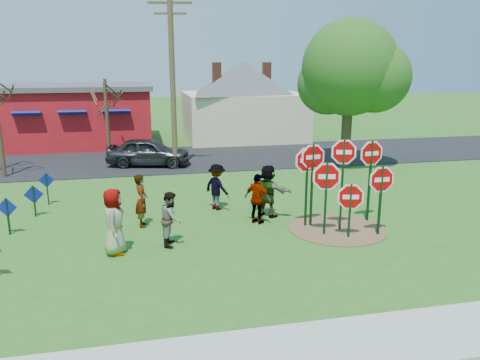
% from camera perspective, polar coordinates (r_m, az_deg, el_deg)
% --- Properties ---
extents(ground, '(120.00, 120.00, 0.00)m').
position_cam_1_polar(ground, '(15.59, -5.21, -5.90)').
color(ground, '#27611B').
rests_on(ground, ground).
extents(sidewalk, '(22.00, 1.80, 0.08)m').
position_cam_1_polar(sidewalk, '(9.23, 0.68, -20.95)').
color(sidewalk, '#9E9E99').
rests_on(sidewalk, ground).
extents(road, '(120.00, 7.50, 0.04)m').
position_cam_1_polar(road, '(26.64, -8.26, 2.56)').
color(road, black).
rests_on(road, ground).
extents(dirt_patch, '(3.20, 3.20, 0.03)m').
position_cam_1_polar(dirt_patch, '(15.82, 11.73, -5.79)').
color(dirt_patch, brown).
rests_on(dirt_patch, ground).
extents(red_building, '(9.40, 7.69, 3.90)m').
position_cam_1_polar(red_building, '(32.94, -18.88, 7.59)').
color(red_building, maroon).
rests_on(red_building, ground).
extents(cream_house, '(9.40, 9.40, 6.50)m').
position_cam_1_polar(cream_house, '(33.42, 0.33, 10.09)').
color(cream_house, beige).
rests_on(cream_house, ground).
extents(stop_sign_a, '(1.17, 0.30, 2.51)m').
position_cam_1_polar(stop_sign_a, '(14.72, 10.49, -0.33)').
color(stop_sign_a, black).
rests_on(stop_sign_a, ground).
extents(stop_sign_b, '(1.12, 0.12, 2.92)m').
position_cam_1_polar(stop_sign_b, '(15.37, 8.85, 1.89)').
color(stop_sign_b, black).
rests_on(stop_sign_b, ground).
extents(stop_sign_c, '(1.06, 0.29, 3.14)m').
position_cam_1_polar(stop_sign_c, '(15.12, 12.47, 1.95)').
color(stop_sign_c, black).
rests_on(stop_sign_c, ground).
extents(stop_sign_d, '(1.15, 0.14, 2.96)m').
position_cam_1_polar(stop_sign_d, '(16.27, 15.68, 2.29)').
color(stop_sign_d, black).
rests_on(stop_sign_d, ground).
extents(stop_sign_e, '(1.09, 0.30, 1.89)m').
position_cam_1_polar(stop_sign_e, '(14.75, 13.32, -2.40)').
color(stop_sign_e, black).
rests_on(stop_sign_e, ground).
extents(stop_sign_f, '(1.13, 0.08, 2.38)m').
position_cam_1_polar(stop_sign_f, '(15.12, 16.86, -0.49)').
color(stop_sign_f, black).
rests_on(stop_sign_f, ground).
extents(stop_sign_g, '(1.13, 0.08, 2.83)m').
position_cam_1_polar(stop_sign_g, '(15.35, 8.18, 1.38)').
color(stop_sign_g, black).
rests_on(stop_sign_g, ground).
extents(blue_diamond_b, '(0.63, 0.13, 1.22)m').
position_cam_1_polar(blue_diamond_b, '(16.48, -26.49, -3.51)').
color(blue_diamond_b, black).
rests_on(blue_diamond_b, ground).
extents(blue_diamond_c, '(0.67, 0.06, 1.15)m').
position_cam_1_polar(blue_diamond_c, '(18.01, -23.83, -1.99)').
color(blue_diamond_c, black).
rests_on(blue_diamond_c, ground).
extents(blue_diamond_d, '(0.57, 0.06, 1.26)m').
position_cam_1_polar(blue_diamond_d, '(19.29, -22.48, -0.56)').
color(blue_diamond_d, black).
rests_on(blue_diamond_d, ground).
extents(person_a, '(0.71, 1.00, 1.93)m').
position_cam_1_polar(person_a, '(13.74, -15.12, -4.91)').
color(person_a, '#3E4594').
rests_on(person_a, ground).
extents(person_b, '(0.45, 0.67, 1.78)m').
position_cam_1_polar(person_b, '(15.81, -11.93, -2.46)').
color(person_b, '#256C60').
rests_on(person_b, ground).
extents(person_c, '(0.75, 0.90, 1.64)m').
position_cam_1_polar(person_c, '(14.11, -8.39, -4.67)').
color(person_c, brown).
rests_on(person_c, ground).
extents(person_d, '(1.17, 1.27, 1.72)m').
position_cam_1_polar(person_d, '(17.27, -2.83, -0.86)').
color(person_d, '#302F34').
rests_on(person_d, ground).
extents(person_e, '(1.01, 1.02, 1.73)m').
position_cam_1_polar(person_e, '(15.76, 2.17, -2.33)').
color(person_e, '#4A2C52').
rests_on(person_e, ground).
extents(person_f, '(1.52, 1.69, 1.87)m').
position_cam_1_polar(person_f, '(16.51, 3.42, -1.32)').
color(person_f, '#235634').
rests_on(person_f, ground).
extents(suv, '(4.57, 2.67, 1.46)m').
position_cam_1_polar(suv, '(24.95, -11.06, 3.40)').
color(suv, '#323137').
rests_on(suv, road).
extents(utility_pole, '(2.09, 0.47, 8.61)m').
position_cam_1_polar(utility_pole, '(23.58, -8.23, 12.11)').
color(utility_pole, '#4C3823').
rests_on(utility_pole, ground).
extents(leafy_tree, '(5.24, 4.78, 7.45)m').
position_cam_1_polar(leafy_tree, '(24.56, 13.48, 12.57)').
color(leafy_tree, '#382819').
rests_on(leafy_tree, ground).
extents(bare_tree_east, '(1.80, 1.80, 4.23)m').
position_cam_1_polar(bare_tree_east, '(26.75, -15.97, 8.10)').
color(bare_tree_east, '#382819').
rests_on(bare_tree_east, ground).
extents(bare_tree_extra, '(1.80, 1.80, 4.43)m').
position_cam_1_polar(bare_tree_extra, '(27.51, -15.95, 8.53)').
color(bare_tree_extra, '#382819').
rests_on(bare_tree_extra, ground).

